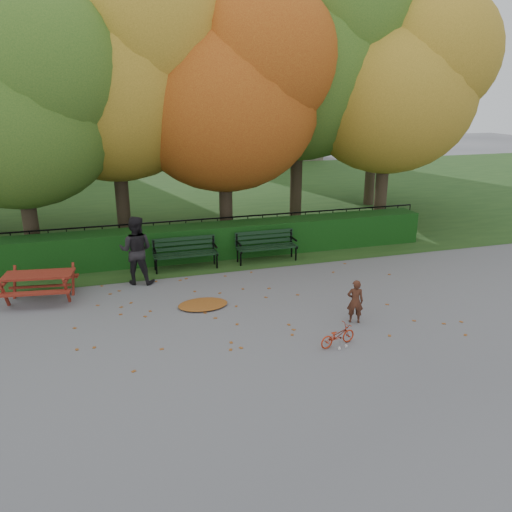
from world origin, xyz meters
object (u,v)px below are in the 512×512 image
object	(u,v)px
bench_left	(185,251)
tree_c	(236,91)
tree_a	(25,102)
tree_g	(387,78)
picnic_table	(39,280)
tree_b	(124,71)
tree_e	(402,83)
child	(355,301)
bench_right	(266,244)
adult	(136,250)
tree_d	(312,56)
bicycle	(338,335)

from	to	relation	value
bench_left	tree_c	bearing A→B (deg)	46.64
tree_a	bench_left	xyz separation A→B (m)	(3.89, -1.88, -4.00)
tree_g	picnic_table	bearing A→B (deg)	-151.06
tree_b	tree_c	world-z (taller)	tree_b
tree_e	tree_g	world-z (taller)	tree_g
tree_c	child	xyz separation A→B (m)	(0.80, -6.85, -4.34)
tree_e	bench_right	xyz separation A→B (m)	(-5.42, -2.07, -4.56)
tree_e	adult	size ratio (longest dim) A/B	4.54
tree_d	tree_e	bearing A→B (deg)	-28.91
adult	bicycle	bearing A→B (deg)	145.32
tree_e	picnic_table	size ratio (longest dim) A/B	4.69
bicycle	bench_right	bearing A→B (deg)	-16.56
tree_g	bench_left	distance (m)	12.37
tree_a	tree_b	bearing A→B (deg)	23.05
adult	tree_d	bearing A→B (deg)	-128.27
tree_c	bench_right	size ratio (longest dim) A/B	4.44
tree_e	child	xyz separation A→B (m)	(-4.88, -6.66, -4.60)
tree_e	tree_c	bearing A→B (deg)	178.07
tree_d	picnic_table	xyz separation A→B (m)	(-8.88, -4.84, -5.45)
tree_d	bench_left	bearing A→B (deg)	-145.74
bench_left	tree_b	bearing A→B (deg)	110.58
tree_d	tree_e	distance (m)	3.15
bench_left	picnic_table	world-z (taller)	bench_left
child	adult	bearing A→B (deg)	-19.59
picnic_table	tree_g	bearing A→B (deg)	36.65
bench_right	bicycle	xyz separation A→B (m)	(-0.27, -5.45, -0.31)
adult	bench_left	bearing A→B (deg)	-131.61
tree_d	adult	world-z (taller)	tree_d
tree_b	tree_d	xyz separation A→B (m)	(6.32, 0.48, 0.58)
bicycle	tree_a	bearing A→B (deg)	25.69
adult	picnic_table	bearing A→B (deg)	30.75
tree_c	tree_d	bearing A→B (deg)	22.61
tree_b	tree_e	size ratio (longest dim) A/B	1.08
tree_d	tree_e	size ratio (longest dim) A/B	1.17
tree_b	tree_c	size ratio (longest dim) A/B	1.10
adult	child	bearing A→B (deg)	157.06
tree_d	child	size ratio (longest dim) A/B	9.84
tree_e	tree_g	bearing A→B (deg)	65.60
bench_right	bicycle	bearing A→B (deg)	-92.89
tree_g	bicycle	size ratio (longest dim) A/B	10.51
tree_c	tree_g	bearing A→B (deg)	26.87
tree_b	bench_right	size ratio (longest dim) A/B	4.88
tree_g	bicycle	distance (m)	14.68
picnic_table	child	distance (m)	7.41
tree_a	bench_right	bearing A→B (deg)	-16.61
tree_b	tree_a	bearing A→B (deg)	-156.95
tree_a	bicycle	world-z (taller)	tree_a
tree_d	bench_left	size ratio (longest dim) A/B	5.32
tree_e	bench_right	bearing A→B (deg)	-159.13
tree_d	tree_e	xyz separation A→B (m)	(2.64, -1.46, -0.90)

